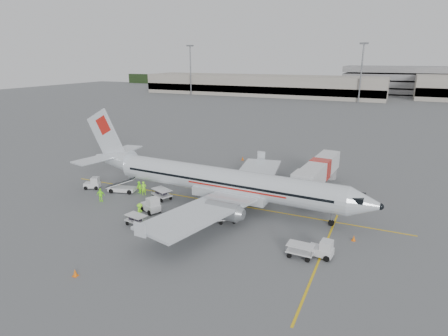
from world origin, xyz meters
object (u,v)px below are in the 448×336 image
at_px(aircraft, 225,164).
at_px(tug_aft, 92,183).
at_px(belt_loader, 122,183).
at_px(jet_bridge, 319,176).
at_px(tug_fore, 321,248).
at_px(tug_mid, 151,204).

xyz_separation_m(aircraft, tug_aft, (-18.69, -2.01, -4.33)).
height_order(aircraft, tug_aft, aircraft).
relative_size(belt_loader, tug_aft, 2.28).
distance_m(jet_bridge, tug_fore, 17.50).
xyz_separation_m(jet_bridge, belt_loader, (-23.32, -11.16, -0.88)).
bearing_deg(jet_bridge, tug_mid, -132.57).
xyz_separation_m(belt_loader, tug_fore, (26.79, -5.95, -0.43)).
bearing_deg(tug_mid, aircraft, 62.60).
relative_size(jet_bridge, tug_aft, 8.01).
height_order(aircraft, belt_loader, aircraft).
bearing_deg(tug_fore, tug_aft, 176.35).
distance_m(aircraft, tug_fore, 15.30).
bearing_deg(jet_bridge, tug_fore, -74.02).
bearing_deg(jet_bridge, aircraft, -129.01).
bearing_deg(tug_aft, jet_bridge, -1.68).
xyz_separation_m(aircraft, tug_fore, (12.69, -7.39, -4.29)).
distance_m(tug_fore, tug_mid, 19.70).
xyz_separation_m(tug_fore, tug_mid, (-19.59, 2.12, 0.09)).
xyz_separation_m(jet_bridge, tug_aft, (-27.92, -11.72, -1.35)).
distance_m(jet_bridge, tug_mid, 22.04).
bearing_deg(tug_fore, aircraft, 155.87).
relative_size(aircraft, jet_bridge, 2.29).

